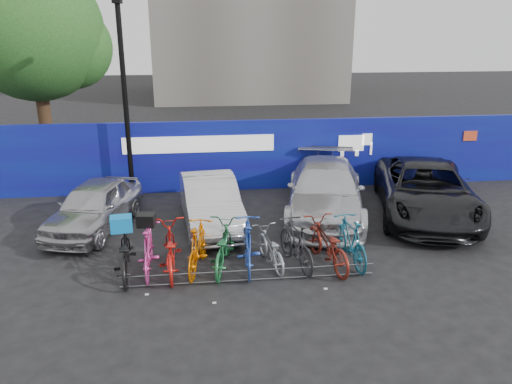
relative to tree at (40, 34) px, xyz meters
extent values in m
plane|color=black|center=(6.77, -10.06, -5.07)|extent=(100.00, 100.00, 0.00)
cube|color=#130984|center=(6.77, -4.06, -3.87)|extent=(22.00, 0.15, 2.40)
cube|color=white|center=(5.77, -4.16, -3.42)|extent=(5.00, 0.02, 0.55)
cube|color=white|center=(10.97, -4.16, -3.52)|extent=(1.20, 0.02, 0.90)
cube|color=#E34B28|center=(15.27, -4.16, -3.37)|extent=(0.50, 0.02, 0.35)
cylinder|color=#382314|center=(-0.23, -0.06, -3.07)|extent=(0.50, 0.50, 4.00)
sphere|color=#19511E|center=(-0.23, -0.06, 0.13)|extent=(5.20, 5.20, 5.20)
sphere|color=#19511E|center=(0.97, 0.24, -0.47)|extent=(3.20, 3.20, 3.20)
cylinder|color=black|center=(3.57, -4.66, -2.07)|extent=(0.16, 0.16, 6.00)
cube|color=black|center=(3.57, -4.66, 0.98)|extent=(0.25, 0.50, 0.12)
cylinder|color=#595B60|center=(6.77, -10.66, -4.79)|extent=(5.60, 0.03, 0.03)
cylinder|color=#595B60|center=(6.77, -10.66, -5.02)|extent=(5.60, 0.03, 0.03)
cylinder|color=#595B60|center=(4.17, -10.66, -4.93)|extent=(0.03, 0.03, 0.28)
cylinder|color=#595B60|center=(5.47, -10.66, -4.93)|extent=(0.03, 0.03, 0.28)
cylinder|color=#595B60|center=(6.77, -10.66, -4.93)|extent=(0.03, 0.03, 0.28)
cylinder|color=#595B60|center=(8.07, -10.66, -4.93)|extent=(0.03, 0.03, 0.28)
cylinder|color=#595B60|center=(9.37, -10.66, -4.93)|extent=(0.03, 0.03, 0.28)
imported|color=#A6A5AA|center=(2.85, -7.12, -4.40)|extent=(2.57, 4.20, 1.34)
imported|color=#B8B7BC|center=(6.04, -7.23, -4.38)|extent=(1.86, 4.31, 1.38)
imported|color=silver|center=(9.42, -6.83, -4.29)|extent=(3.39, 5.72, 1.55)
imported|color=black|center=(12.36, -7.15, -4.29)|extent=(3.99, 6.11, 1.56)
imported|color=black|center=(4.03, -10.02, -4.52)|extent=(0.95, 2.14, 1.09)
imported|color=#E63F9E|center=(4.55, -9.93, -4.50)|extent=(0.57, 1.92, 1.15)
imported|color=red|center=(5.03, -9.95, -4.52)|extent=(0.87, 2.15, 1.11)
imported|color=#D96501|center=(5.67, -9.95, -4.49)|extent=(0.94, 1.99, 1.15)
imported|color=#1E6D38|center=(6.23, -9.93, -4.53)|extent=(1.10, 2.16, 1.08)
imported|color=#2648AC|center=(6.82, -10.02, -4.47)|extent=(0.70, 2.03, 1.20)
imported|color=#919699|center=(7.34, -9.92, -4.62)|extent=(0.92, 1.78, 0.89)
imported|color=#28282A|center=(7.94, -10.01, -4.50)|extent=(0.94, 1.97, 1.14)
imported|color=maroon|center=(8.66, -10.08, -4.52)|extent=(1.14, 2.19, 1.10)
imported|color=#175E78|center=(9.23, -10.00, -4.49)|extent=(0.74, 1.96, 1.15)
cube|color=#0B73C6|center=(4.03, -10.02, -3.81)|extent=(0.51, 0.42, 0.33)
cube|color=black|center=(4.55, -9.93, -3.78)|extent=(0.41, 0.38, 0.28)
camera|label=1|loc=(5.79, -20.43, 0.29)|focal=35.00mm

